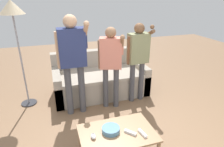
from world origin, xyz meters
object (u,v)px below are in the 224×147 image
player_center (111,59)px  game_remote_wand_near (142,133)px  game_remote_wand_far (130,132)px  game_remote_nunchuk (93,136)px  couch (100,79)px  floor_lamp (13,14)px  snack_bowl (111,130)px  player_right (138,54)px  player_left (73,55)px  coffee_table (117,135)px

player_center → game_remote_wand_near: size_ratio=9.45×
player_center → game_remote_wand_far: (-0.15, -1.25, -0.50)m
game_remote_nunchuk → game_remote_wand_near: size_ratio=0.58×
game_remote_wand_far → couch: bearing=86.9°
couch → floor_lamp: bearing=-177.9°
snack_bowl → player_right: bearing=53.9°
snack_bowl → player_left: bearing=102.7°
game_remote_wand_far → game_remote_wand_near: bearing=-23.5°
player_left → player_right: size_ratio=1.13×
couch → floor_lamp: (-1.39, -0.05, 1.34)m
game_remote_nunchuk → game_remote_wand_far: bearing=-7.7°
snack_bowl → couch: bearing=80.0°
player_left → player_center: player_left is taller
snack_bowl → player_right: (0.90, 1.23, 0.50)m
snack_bowl → game_remote_nunchuk: snack_bowl is taller
player_right → game_remote_wand_near: bearing=-111.8°
game_remote_nunchuk → player_center: (0.59, 1.20, 0.49)m
snack_bowl → floor_lamp: (-1.08, 1.71, 1.20)m
game_remote_nunchuk → player_right: size_ratio=0.06×
player_right → floor_lamp: bearing=166.4°
snack_bowl → game_remote_wand_far: bearing=-25.8°
game_remote_nunchuk → game_remote_wand_near: bearing=-11.5°
snack_bowl → coffee_table: bearing=-27.0°
floor_lamp → coffee_table: bearing=-56.6°
snack_bowl → player_left: 1.33m
coffee_table → floor_lamp: 2.45m
game_remote_nunchuk → floor_lamp: bearing=116.1°
floor_lamp → player_center: size_ratio=1.28×
game_remote_nunchuk → game_remote_wand_far: (0.44, -0.06, -0.01)m
couch → player_center: player_center is taller
game_remote_nunchuk → player_center: 1.42m
game_remote_wand_near → game_remote_wand_far: same height
couch → player_left: size_ratio=1.11×
player_left → player_right: player_left is taller
snack_bowl → game_remote_nunchuk: 0.23m
game_remote_wand_far → game_remote_nunchuk: bearing=172.3°
player_center → game_remote_wand_far: 1.36m
game_remote_nunchuk → player_center: size_ratio=0.06×
snack_bowl → player_center: player_center is taller
coffee_table → snack_bowl: (-0.07, 0.04, 0.08)m
couch → game_remote_wand_far: size_ratio=13.25×
player_right → game_remote_wand_near: player_right is taller
snack_bowl → player_center: (0.36, 1.15, 0.48)m
player_center → player_right: bearing=8.1°
snack_bowl → floor_lamp: size_ratio=0.12×
player_center → game_remote_wand_far: bearing=-96.9°
floor_lamp → game_remote_wand_far: floor_lamp is taller
snack_bowl → game_remote_wand_far: 0.24m
player_center → snack_bowl: bearing=-107.5°
couch → game_remote_nunchuk: couch is taller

